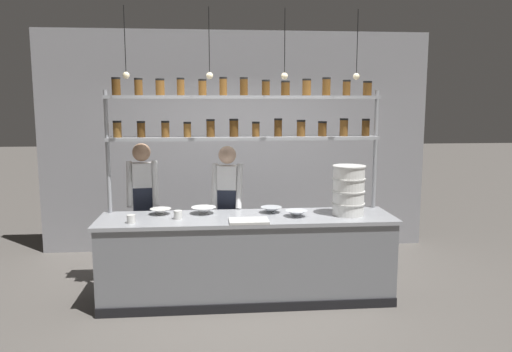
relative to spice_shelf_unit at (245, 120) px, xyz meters
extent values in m
plane|color=#5B5651|center=(-0.01, -0.33, -1.93)|extent=(40.00, 40.00, 0.00)
cube|color=#939399|center=(-0.01, 1.66, -0.37)|extent=(5.55, 0.12, 3.12)
cube|color=gray|center=(-0.01, -0.33, -1.49)|extent=(3.09, 0.72, 0.88)
cube|color=#999BA0|center=(-0.01, -0.33, -1.03)|extent=(3.15, 0.76, 0.04)
cube|color=black|center=(-0.01, -0.69, -1.88)|extent=(3.09, 0.03, 0.10)
cylinder|color=#999BA0|center=(-1.50, 0.00, -0.80)|extent=(0.04, 0.04, 2.26)
cylinder|color=#999BA0|center=(1.48, 0.00, -0.80)|extent=(0.04, 0.04, 2.26)
cube|color=#999BA0|center=(-0.01, 0.00, -0.20)|extent=(2.99, 0.28, 0.04)
cylinder|color=brown|center=(-1.39, 0.00, -0.10)|extent=(0.09, 0.09, 0.16)
cylinder|color=black|center=(-1.39, 0.00, -0.01)|extent=(0.09, 0.09, 0.02)
cylinder|color=#513314|center=(-1.13, 0.00, -0.10)|extent=(0.09, 0.09, 0.16)
cylinder|color=black|center=(-1.13, 0.00, -0.01)|extent=(0.09, 0.09, 0.02)
cylinder|color=brown|center=(-0.87, 0.00, -0.10)|extent=(0.09, 0.09, 0.16)
cylinder|color=black|center=(-0.87, 0.00, -0.01)|extent=(0.09, 0.09, 0.02)
cylinder|color=brown|center=(-0.64, 0.00, -0.11)|extent=(0.08, 0.08, 0.15)
cylinder|color=black|center=(-0.64, 0.00, -0.03)|extent=(0.08, 0.08, 0.02)
cylinder|color=brown|center=(-0.38, 0.00, -0.09)|extent=(0.09, 0.09, 0.17)
cylinder|color=black|center=(-0.38, 0.00, 0.00)|extent=(0.09, 0.09, 0.02)
cylinder|color=#513314|center=(-0.13, 0.00, -0.09)|extent=(0.10, 0.10, 0.18)
cylinder|color=black|center=(-0.13, 0.00, 0.01)|extent=(0.10, 0.10, 0.02)
cylinder|color=brown|center=(0.12, 0.00, -0.11)|extent=(0.08, 0.08, 0.14)
cylinder|color=black|center=(0.12, 0.00, -0.03)|extent=(0.09, 0.09, 0.02)
cylinder|color=#513314|center=(0.37, 0.00, -0.09)|extent=(0.09, 0.09, 0.18)
cylinder|color=black|center=(0.37, 0.00, 0.01)|extent=(0.09, 0.09, 0.02)
cylinder|color=brown|center=(0.62, 0.00, -0.10)|extent=(0.10, 0.10, 0.16)
cylinder|color=black|center=(0.62, 0.00, -0.01)|extent=(0.10, 0.10, 0.02)
cylinder|color=brown|center=(0.87, 0.00, -0.11)|extent=(0.10, 0.10, 0.15)
cylinder|color=black|center=(0.87, 0.00, -0.02)|extent=(0.10, 0.10, 0.02)
cylinder|color=brown|center=(1.11, 0.00, -0.09)|extent=(0.09, 0.09, 0.18)
cylinder|color=black|center=(1.11, 0.00, 0.01)|extent=(0.10, 0.10, 0.02)
cylinder|color=#513314|center=(1.37, 0.00, -0.09)|extent=(0.09, 0.09, 0.17)
cylinder|color=black|center=(1.37, 0.00, 0.00)|extent=(0.09, 0.09, 0.02)
cube|color=#999BA0|center=(-0.01, 0.00, 0.25)|extent=(2.99, 0.28, 0.04)
cylinder|color=#513314|center=(-1.38, 0.00, 0.35)|extent=(0.09, 0.09, 0.17)
cylinder|color=black|center=(-1.38, 0.00, 0.45)|extent=(0.10, 0.10, 0.02)
cylinder|color=brown|center=(-1.15, 0.00, 0.35)|extent=(0.09, 0.09, 0.16)
cylinder|color=black|center=(-1.15, 0.00, 0.44)|extent=(0.09, 0.09, 0.02)
cylinder|color=brown|center=(-0.92, 0.00, 0.35)|extent=(0.10, 0.10, 0.16)
cylinder|color=black|center=(-0.92, 0.00, 0.44)|extent=(0.10, 0.10, 0.02)
cylinder|color=brown|center=(-0.70, 0.00, 0.35)|extent=(0.08, 0.08, 0.17)
cylinder|color=black|center=(-0.70, 0.00, 0.45)|extent=(0.08, 0.08, 0.02)
cylinder|color=brown|center=(-0.46, 0.00, 0.35)|extent=(0.09, 0.09, 0.16)
cylinder|color=black|center=(-0.46, 0.00, 0.43)|extent=(0.09, 0.09, 0.02)
cylinder|color=brown|center=(-0.24, 0.00, 0.36)|extent=(0.08, 0.08, 0.18)
cylinder|color=black|center=(-0.24, 0.00, 0.46)|extent=(0.08, 0.08, 0.02)
cylinder|color=#513314|center=(-0.01, 0.00, 0.36)|extent=(0.09, 0.09, 0.18)
cylinder|color=black|center=(-0.01, 0.00, 0.46)|extent=(0.09, 0.09, 0.02)
cylinder|color=#513314|center=(0.23, 0.00, 0.34)|extent=(0.09, 0.09, 0.15)
cylinder|color=black|center=(0.23, 0.00, 0.43)|extent=(0.09, 0.09, 0.02)
cylinder|color=#513314|center=(0.44, 0.00, 0.34)|extent=(0.10, 0.10, 0.14)
cylinder|color=black|center=(0.44, 0.00, 0.42)|extent=(0.10, 0.10, 0.02)
cylinder|color=brown|center=(0.68, 0.00, 0.35)|extent=(0.10, 0.10, 0.16)
cylinder|color=black|center=(0.68, 0.00, 0.44)|extent=(0.10, 0.10, 0.02)
cylinder|color=brown|center=(0.90, 0.00, 0.36)|extent=(0.09, 0.09, 0.18)
cylinder|color=black|center=(0.90, 0.00, 0.46)|extent=(0.09, 0.09, 0.02)
cylinder|color=brown|center=(1.13, 0.00, 0.35)|extent=(0.09, 0.09, 0.15)
cylinder|color=black|center=(1.13, 0.00, 0.43)|extent=(0.09, 0.09, 0.02)
cylinder|color=brown|center=(1.37, 0.00, 0.34)|extent=(0.10, 0.10, 0.14)
cylinder|color=black|center=(1.37, 0.00, 0.42)|extent=(0.10, 0.10, 0.02)
cylinder|color=black|center=(-1.27, 0.34, -1.53)|extent=(0.11, 0.11, 0.80)
cylinder|color=black|center=(-1.11, 0.36, -1.53)|extent=(0.11, 0.11, 0.80)
cube|color=#232838|center=(-1.19, 0.35, -0.96)|extent=(0.24, 0.19, 0.35)
cube|color=white|center=(-1.19, 0.35, -0.65)|extent=(0.24, 0.20, 0.28)
sphere|color=#A37A5B|center=(-1.19, 0.35, -0.38)|extent=(0.21, 0.21, 0.21)
cylinder|color=white|center=(-1.33, 0.28, -0.74)|extent=(0.10, 0.25, 0.53)
cylinder|color=white|center=(-1.04, 0.31, -0.74)|extent=(0.10, 0.25, 0.53)
cylinder|color=black|center=(-0.27, 0.25, -1.54)|extent=(0.11, 0.11, 0.78)
cylinder|color=black|center=(-0.11, 0.22, -1.54)|extent=(0.11, 0.11, 0.78)
cube|color=#232838|center=(-0.19, 0.23, -0.98)|extent=(0.25, 0.21, 0.34)
cube|color=white|center=(-0.19, 0.23, -0.67)|extent=(0.25, 0.22, 0.28)
sphere|color=tan|center=(-0.19, 0.23, -0.41)|extent=(0.21, 0.21, 0.21)
cylinder|color=white|center=(-0.35, 0.20, -0.76)|extent=(0.11, 0.25, 0.52)
cylinder|color=white|center=(-0.06, 0.15, -0.76)|extent=(0.11, 0.25, 0.52)
cylinder|color=white|center=(1.09, -0.36, -0.95)|extent=(0.33, 0.33, 0.12)
cylinder|color=silver|center=(1.09, -0.36, -0.88)|extent=(0.35, 0.35, 0.01)
cylinder|color=white|center=(1.09, -0.36, -0.81)|extent=(0.33, 0.33, 0.12)
cylinder|color=silver|center=(1.09, -0.36, -0.75)|extent=(0.35, 0.35, 0.01)
cylinder|color=white|center=(1.09, -0.36, -0.68)|extent=(0.33, 0.33, 0.12)
cylinder|color=silver|center=(1.09, -0.36, -0.61)|extent=(0.35, 0.35, 0.01)
cylinder|color=white|center=(1.09, -0.36, -0.55)|extent=(0.33, 0.33, 0.12)
cylinder|color=silver|center=(1.09, -0.36, -0.48)|extent=(0.35, 0.35, 0.01)
cube|color=silver|center=(-0.01, -0.58, -1.00)|extent=(0.40, 0.26, 0.02)
cylinder|color=silver|center=(-0.94, -0.14, -1.01)|extent=(0.10, 0.10, 0.01)
cone|color=silver|center=(-0.94, -0.14, -0.98)|extent=(0.23, 0.23, 0.06)
cylinder|color=#B2B7BC|center=(0.27, -0.17, -1.01)|extent=(0.11, 0.11, 0.01)
cone|color=#B2B7BC|center=(0.27, -0.17, -0.98)|extent=(0.24, 0.24, 0.06)
cylinder|color=white|center=(-0.47, -0.15, -1.01)|extent=(0.12, 0.12, 0.01)
cone|color=white|center=(-0.47, -0.15, -0.97)|extent=(0.27, 0.27, 0.07)
cylinder|color=silver|center=(0.52, -0.38, -1.01)|extent=(0.11, 0.11, 0.01)
cone|color=silver|center=(0.52, -0.38, -0.98)|extent=(0.24, 0.24, 0.07)
cylinder|color=silver|center=(-1.19, -0.52, -0.97)|extent=(0.09, 0.09, 0.08)
cylinder|color=silver|center=(-0.73, -0.38, -0.97)|extent=(0.09, 0.09, 0.09)
cylinder|color=black|center=(-1.22, -0.33, 0.80)|extent=(0.01, 0.01, 0.68)
sphere|color=#F9E5B2|center=(-1.22, -0.33, 0.46)|extent=(0.07, 0.07, 0.07)
cylinder|color=black|center=(-0.39, -0.33, 0.80)|extent=(0.01, 0.01, 0.68)
sphere|color=#F9E5B2|center=(-0.39, -0.33, 0.46)|extent=(0.07, 0.07, 0.07)
cylinder|color=black|center=(0.38, -0.33, 0.80)|extent=(0.01, 0.01, 0.68)
sphere|color=#F9E5B2|center=(0.38, -0.33, 0.46)|extent=(0.07, 0.07, 0.07)
cylinder|color=black|center=(1.14, -0.33, 0.80)|extent=(0.01, 0.01, 0.68)
sphere|color=#F9E5B2|center=(1.14, -0.33, 0.46)|extent=(0.07, 0.07, 0.07)
camera|label=1|loc=(-0.39, -5.52, 0.19)|focal=35.00mm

